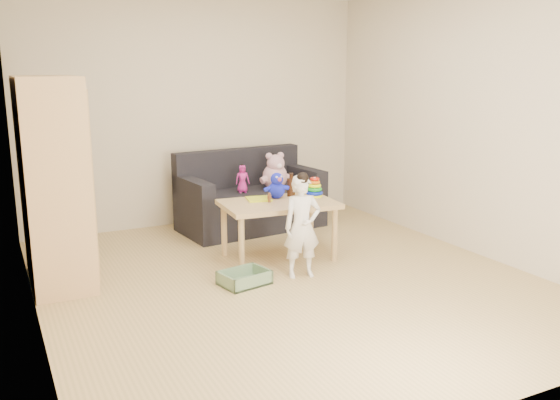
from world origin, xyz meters
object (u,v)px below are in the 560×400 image
wardrobe (53,183)px  play_table (279,230)px  sofa (251,209)px  toddler (302,228)px

wardrobe → play_table: bearing=-7.7°
wardrobe → sofa: size_ratio=1.10×
sofa → play_table: size_ratio=1.49×
play_table → toddler: 0.57m
wardrobe → play_table: 2.05m
wardrobe → sofa: wardrobe is taller
sofa → play_table: bearing=-106.3°
play_table → toddler: bearing=-94.5°
sofa → toddler: toddler is taller
wardrobe → sofa: bearing=21.5°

